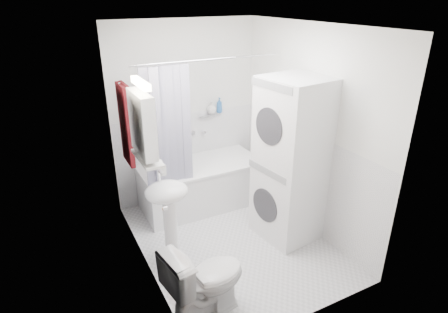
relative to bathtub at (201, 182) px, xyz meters
name	(u,v)px	position (x,y,z in m)	size (l,w,h in m)	color
floor	(232,240)	(-0.02, -0.92, -0.33)	(2.60, 2.60, 0.00)	silver
room_walls	(233,120)	(-0.02, -0.92, 1.15)	(2.60, 2.60, 2.60)	white
wainscot	(220,185)	(-0.02, -0.63, 0.27)	(1.98, 2.58, 2.58)	white
door	(165,208)	(-0.97, -1.47, 0.67)	(0.05, 2.00, 2.00)	brown
bathtub	(201,182)	(0.00, 0.00, 0.00)	(1.59, 0.75, 0.61)	white
tub_spout	(203,131)	(0.20, 0.33, 0.59)	(0.04, 0.04, 0.12)	silver
curtain_rod	(209,60)	(0.00, -0.32, 1.67)	(0.02, 0.02, 1.77)	silver
shower_curtain	(169,131)	(-0.51, -0.32, 0.92)	(0.55, 0.02, 1.45)	#141342
sink	(168,204)	(-0.78, -0.94, 0.37)	(0.44, 0.37, 1.04)	white
medicine_cabinet	(143,122)	(-0.93, -0.82, 1.23)	(0.13, 0.50, 0.71)	white
shelf	(147,158)	(-0.91, -0.82, 0.87)	(0.18, 0.54, 0.03)	silver
shower_caddy	(206,115)	(0.25, 0.32, 0.82)	(0.22, 0.06, 0.02)	silver
towel	(125,123)	(-0.96, -0.23, 1.05)	(0.07, 0.37, 0.90)	#5A1017
washer_dryer	(292,161)	(0.65, -1.07, 0.61)	(0.75, 0.75, 1.88)	white
toilet	(206,280)	(-0.74, -1.76, 0.03)	(0.42, 0.74, 0.73)	white
soap_pump	(162,171)	(-0.73, -0.67, 0.62)	(0.08, 0.17, 0.08)	gray
shelf_bottle	(152,159)	(-0.91, -0.97, 0.91)	(0.07, 0.18, 0.07)	gray
shelf_cup	(143,148)	(-0.91, -0.70, 0.93)	(0.10, 0.09, 0.10)	gray
shampoo_a	(211,109)	(0.33, 0.32, 0.89)	(0.13, 0.17, 0.13)	gray
shampoo_b	(219,110)	(0.45, 0.32, 0.87)	(0.08, 0.21, 0.08)	#2960A4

